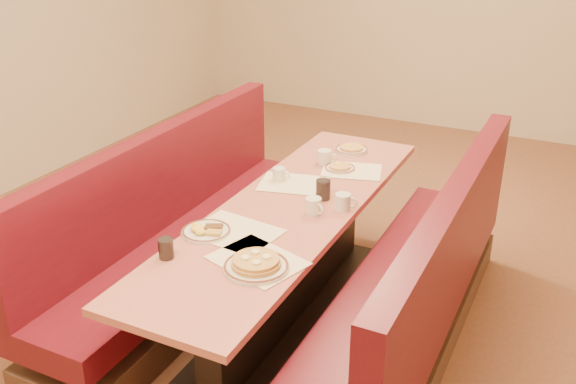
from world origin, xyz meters
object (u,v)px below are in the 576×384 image
at_px(pancake_plate, 256,265).
at_px(soda_tumbler_near, 166,249).
at_px(coffee_mug_a, 314,206).
at_px(diner_table, 290,266).
at_px(eggs_plate, 206,231).
at_px(coffee_mug_d, 325,157).
at_px(coffee_mug_c, 343,202).
at_px(booth_left, 184,241).
at_px(coffee_mug_b, 280,174).
at_px(soda_tumbler_mid, 323,190).
at_px(booth_right, 413,299).

distance_m(pancake_plate, soda_tumbler_near, 0.44).
bearing_deg(coffee_mug_a, pancake_plate, -65.62).
xyz_separation_m(diner_table, soda_tumbler_near, (-0.28, -0.75, 0.43)).
bearing_deg(eggs_plate, coffee_mug_d, 81.40).
height_order(pancake_plate, coffee_mug_c, coffee_mug_c).
relative_size(diner_table, coffee_mug_c, 20.62).
relative_size(coffee_mug_c, soda_tumbler_near, 1.21).
bearing_deg(coffee_mug_a, soda_tumbler_near, -95.94).
xyz_separation_m(pancake_plate, coffee_mug_d, (-0.23, 1.32, 0.03)).
height_order(booth_left, coffee_mug_d, booth_left).
xyz_separation_m(booth_left, coffee_mug_b, (0.52, 0.30, 0.43)).
relative_size(coffee_mug_b, soda_tumbler_mid, 0.94).
xyz_separation_m(booth_right, coffee_mug_a, (-0.58, -0.02, 0.44)).
bearing_deg(coffee_mug_d, soda_tumbler_near, -109.90).
xyz_separation_m(booth_right, coffee_mug_d, (-0.81, 0.67, 0.44)).
bearing_deg(coffee_mug_c, booth_left, 171.92).
height_order(diner_table, coffee_mug_c, coffee_mug_c).
bearing_deg(soda_tumbler_mid, diner_table, -123.86).
xyz_separation_m(eggs_plate, soda_tumbler_mid, (0.37, 0.64, 0.04)).
bearing_deg(coffee_mug_d, soda_tumbler_mid, -79.71).
xyz_separation_m(pancake_plate, eggs_plate, (-0.40, 0.19, -0.01)).
bearing_deg(diner_table, soda_tumbler_mid, 56.14).
relative_size(coffee_mug_d, soda_tumbler_mid, 1.08).
xyz_separation_m(pancake_plate, coffee_mug_b, (-0.37, 0.96, 0.02)).
bearing_deg(booth_left, pancake_plate, -36.64).
distance_m(eggs_plate, coffee_mug_c, 0.77).
distance_m(coffee_mug_a, soda_tumbler_mid, 0.20).
bearing_deg(coffee_mug_b, booth_left, -158.36).
height_order(coffee_mug_b, coffee_mug_c, coffee_mug_c).
distance_m(booth_right, pancake_plate, 0.97).
relative_size(coffee_mug_a, coffee_mug_b, 1.09).
bearing_deg(soda_tumbler_near, coffee_mug_a, 59.36).
relative_size(booth_left, coffee_mug_d, 20.21).
height_order(diner_table, eggs_plate, eggs_plate).
bearing_deg(coffee_mug_b, pancake_plate, -77.77).
height_order(pancake_plate, eggs_plate, pancake_plate).
height_order(booth_left, coffee_mug_a, booth_left).
relative_size(eggs_plate, coffee_mug_c, 2.06).
distance_m(booth_right, coffee_mug_a, 0.73).
bearing_deg(booth_right, soda_tumbler_near, -143.38).
bearing_deg(diner_table, eggs_plate, -118.14).
height_order(diner_table, coffee_mug_d, coffee_mug_d).
relative_size(pancake_plate, soda_tumbler_mid, 2.67).
relative_size(diner_table, coffee_mug_a, 21.21).
bearing_deg(coffee_mug_a, diner_table, -162.82).
distance_m(coffee_mug_b, coffee_mug_c, 0.53).
bearing_deg(eggs_plate, soda_tumbler_mid, 60.19).
bearing_deg(booth_left, coffee_mug_d, 45.56).
height_order(booth_left, eggs_plate, booth_left).
distance_m(booth_left, soda_tumbler_mid, 0.98).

